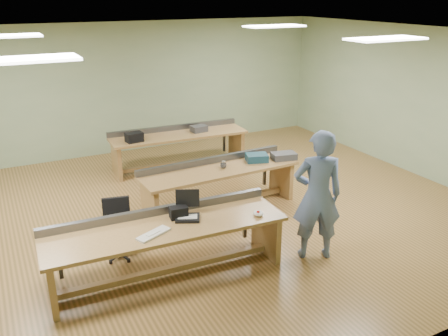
{
  "coord_description": "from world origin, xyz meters",
  "views": [
    {
      "loc": [
        -2.85,
        -6.79,
        3.62
      ],
      "look_at": [
        0.3,
        -0.6,
        1.03
      ],
      "focal_mm": 38.0,
      "sensor_mm": 36.0,
      "label": 1
    }
  ],
  "objects_px": {
    "workbench_front": "(166,238)",
    "parts_bin_teal": "(257,158)",
    "laptop_base": "(188,218)",
    "person": "(317,196)",
    "parts_bin_grey": "(284,156)",
    "camera_bag": "(179,212)",
    "workbench_mid": "(219,179)",
    "mug": "(223,166)",
    "drinks_can": "(223,164)",
    "workbench_back": "(179,142)",
    "task_chair": "(119,236)"
  },
  "relations": [
    {
      "from": "workbench_front",
      "to": "camera_bag",
      "type": "bearing_deg",
      "value": 30.35
    },
    {
      "from": "parts_bin_teal",
      "to": "parts_bin_grey",
      "type": "height_order",
      "value": "parts_bin_teal"
    },
    {
      "from": "workbench_front",
      "to": "drinks_can",
      "type": "xyz_separation_m",
      "value": [
        1.66,
        1.59,
        0.24
      ]
    },
    {
      "from": "workbench_back",
      "to": "drinks_can",
      "type": "distance_m",
      "value": 2.3
    },
    {
      "from": "workbench_front",
      "to": "laptop_base",
      "type": "relative_size",
      "value": 10.01
    },
    {
      "from": "mug",
      "to": "drinks_can",
      "type": "distance_m",
      "value": 0.04
    },
    {
      "from": "parts_bin_grey",
      "to": "mug",
      "type": "distance_m",
      "value": 1.2
    },
    {
      "from": "workbench_front",
      "to": "laptop_base",
      "type": "bearing_deg",
      "value": 7.93
    },
    {
      "from": "person",
      "to": "drinks_can",
      "type": "xyz_separation_m",
      "value": [
        -0.41,
        2.08,
        -0.14
      ]
    },
    {
      "from": "camera_bag",
      "to": "mug",
      "type": "distance_m",
      "value": 2.01
    },
    {
      "from": "laptop_base",
      "to": "parts_bin_teal",
      "type": "xyz_separation_m",
      "value": [
        2.01,
        1.58,
        0.05
      ]
    },
    {
      "from": "parts_bin_teal",
      "to": "parts_bin_grey",
      "type": "xyz_separation_m",
      "value": [
        0.5,
        -0.12,
        -0.01
      ]
    },
    {
      "from": "workbench_front",
      "to": "workbench_mid",
      "type": "relative_size",
      "value": 1.13
    },
    {
      "from": "workbench_front",
      "to": "person",
      "type": "xyz_separation_m",
      "value": [
        2.07,
        -0.49,
        0.39
      ]
    },
    {
      "from": "camera_bag",
      "to": "parts_bin_teal",
      "type": "height_order",
      "value": "camera_bag"
    },
    {
      "from": "workbench_front",
      "to": "mug",
      "type": "xyz_separation_m",
      "value": [
        1.64,
        1.56,
        0.23
      ]
    },
    {
      "from": "parts_bin_teal",
      "to": "mug",
      "type": "bearing_deg",
      "value": -176.43
    },
    {
      "from": "person",
      "to": "camera_bag",
      "type": "bearing_deg",
      "value": 5.28
    },
    {
      "from": "camera_bag",
      "to": "laptop_base",
      "type": "bearing_deg",
      "value": -39.16
    },
    {
      "from": "workbench_mid",
      "to": "person",
      "type": "bearing_deg",
      "value": -78.85
    },
    {
      "from": "workbench_mid",
      "to": "drinks_can",
      "type": "bearing_deg",
      "value": -1.61
    },
    {
      "from": "workbench_back",
      "to": "parts_bin_grey",
      "type": "relative_size",
      "value": 6.81
    },
    {
      "from": "person",
      "to": "parts_bin_grey",
      "type": "height_order",
      "value": "person"
    },
    {
      "from": "parts_bin_teal",
      "to": "parts_bin_grey",
      "type": "distance_m",
      "value": 0.51
    },
    {
      "from": "mug",
      "to": "drinks_can",
      "type": "xyz_separation_m",
      "value": [
        0.02,
        0.03,
        0.02
      ]
    },
    {
      "from": "mug",
      "to": "parts_bin_grey",
      "type": "bearing_deg",
      "value": -3.87
    },
    {
      "from": "task_chair",
      "to": "workbench_back",
      "type": "bearing_deg",
      "value": 67.28
    },
    {
      "from": "laptop_base",
      "to": "camera_bag",
      "type": "height_order",
      "value": "camera_bag"
    },
    {
      "from": "laptop_base",
      "to": "camera_bag",
      "type": "xyz_separation_m",
      "value": [
        -0.09,
        0.09,
        0.06
      ]
    },
    {
      "from": "person",
      "to": "mug",
      "type": "bearing_deg",
      "value": -54.42
    },
    {
      "from": "workbench_front",
      "to": "workbench_back",
      "type": "xyz_separation_m",
      "value": [
        1.73,
        3.88,
        -0.01
      ]
    },
    {
      "from": "task_chair",
      "to": "person",
      "type": "bearing_deg",
      "value": -14.48
    },
    {
      "from": "person",
      "to": "parts_bin_teal",
      "type": "distance_m",
      "value": 2.12
    },
    {
      "from": "workbench_back",
      "to": "laptop_base",
      "type": "bearing_deg",
      "value": -107.13
    },
    {
      "from": "workbench_front",
      "to": "person",
      "type": "distance_m",
      "value": 2.16
    },
    {
      "from": "workbench_mid",
      "to": "parts_bin_teal",
      "type": "relative_size",
      "value": 7.52
    },
    {
      "from": "mug",
      "to": "workbench_front",
      "type": "bearing_deg",
      "value": -136.39
    },
    {
      "from": "camera_bag",
      "to": "task_chair",
      "type": "distance_m",
      "value": 1.08
    },
    {
      "from": "workbench_back",
      "to": "parts_bin_teal",
      "type": "bearing_deg",
      "value": -72.12
    },
    {
      "from": "laptop_base",
      "to": "task_chair",
      "type": "relative_size",
      "value": 0.37
    },
    {
      "from": "parts_bin_teal",
      "to": "mug",
      "type": "distance_m",
      "value": 0.7
    },
    {
      "from": "task_chair",
      "to": "mug",
      "type": "xyz_separation_m",
      "value": [
        2.09,
        0.78,
        0.48
      ]
    },
    {
      "from": "workbench_front",
      "to": "parts_bin_teal",
      "type": "bearing_deg",
      "value": 37.12
    },
    {
      "from": "workbench_back",
      "to": "mug",
      "type": "relative_size",
      "value": 27.43
    },
    {
      "from": "person",
      "to": "parts_bin_grey",
      "type": "xyz_separation_m",
      "value": [
        0.76,
        1.97,
        -0.14
      ]
    },
    {
      "from": "workbench_mid",
      "to": "mug",
      "type": "bearing_deg",
      "value": -24.99
    },
    {
      "from": "camera_bag",
      "to": "mug",
      "type": "bearing_deg",
      "value": 52.15
    },
    {
      "from": "workbench_front",
      "to": "laptop_base",
      "type": "height_order",
      "value": "workbench_front"
    },
    {
      "from": "mug",
      "to": "laptop_base",
      "type": "bearing_deg",
      "value": -130.65
    },
    {
      "from": "laptop_base",
      "to": "workbench_mid",
      "type": "bearing_deg",
      "value": 76.3
    }
  ]
}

